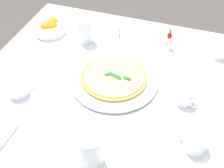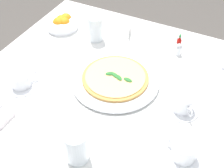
{
  "view_description": "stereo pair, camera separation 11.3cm",
  "coord_description": "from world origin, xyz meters",
  "px_view_note": "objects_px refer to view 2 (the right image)",
  "views": [
    {
      "loc": [
        -0.74,
        -0.26,
        1.54
      ],
      "look_at": [
        0.04,
        0.0,
        0.75
      ],
      "focal_mm": 47.52,
      "sensor_mm": 36.0,
      "label": 1
    },
    {
      "loc": [
        -0.7,
        -0.36,
        1.54
      ],
      "look_at": [
        0.04,
        0.0,
        0.75
      ],
      "focal_mm": 47.52,
      "sensor_mm": 36.0,
      "label": 2
    }
  ],
  "objects_px": {
    "pizza_plate": "(115,80)",
    "water_glass_left_edge": "(96,30)",
    "coffee_cup_center_back": "(183,103)",
    "pizza": "(115,77)",
    "coffee_cup_near_left": "(21,81)",
    "water_glass_far_right": "(77,148)",
    "citrus_bowl": "(62,23)",
    "menu_card": "(129,28)",
    "coffee_cup_far_left": "(184,151)",
    "hot_sauce_bottle": "(179,44)",
    "salt_shaker": "(178,42)",
    "pepper_shaker": "(179,50)"
  },
  "relations": [
    {
      "from": "pizza_plate",
      "to": "hot_sauce_bottle",
      "type": "xyz_separation_m",
      "value": [
        0.31,
        -0.16,
        0.02
      ]
    },
    {
      "from": "pizza",
      "to": "hot_sauce_bottle",
      "type": "bearing_deg",
      "value": -27.25
    },
    {
      "from": "water_glass_left_edge",
      "to": "salt_shaker",
      "type": "height_order",
      "value": "water_glass_left_edge"
    },
    {
      "from": "hot_sauce_bottle",
      "to": "pizza_plate",
      "type": "bearing_deg",
      "value": 152.72
    },
    {
      "from": "coffee_cup_center_back",
      "to": "water_glass_left_edge",
      "type": "distance_m",
      "value": 0.54
    },
    {
      "from": "pizza_plate",
      "to": "pizza",
      "type": "relative_size",
      "value": 1.33
    },
    {
      "from": "coffee_cup_center_back",
      "to": "pizza",
      "type": "bearing_deg",
      "value": 85.24
    },
    {
      "from": "pizza_plate",
      "to": "coffee_cup_center_back",
      "type": "relative_size",
      "value": 2.67
    },
    {
      "from": "water_glass_far_right",
      "to": "citrus_bowl",
      "type": "distance_m",
      "value": 0.74
    },
    {
      "from": "menu_card",
      "to": "water_glass_left_edge",
      "type": "bearing_deg",
      "value": 115.55
    },
    {
      "from": "pizza",
      "to": "menu_card",
      "type": "distance_m",
      "value": 0.35
    },
    {
      "from": "water_glass_far_right",
      "to": "water_glass_left_edge",
      "type": "bearing_deg",
      "value": 23.61
    },
    {
      "from": "pizza_plate",
      "to": "coffee_cup_near_left",
      "type": "height_order",
      "value": "coffee_cup_near_left"
    },
    {
      "from": "pizza",
      "to": "water_glass_left_edge",
      "type": "distance_m",
      "value": 0.3
    },
    {
      "from": "hot_sauce_bottle",
      "to": "menu_card",
      "type": "bearing_deg",
      "value": 84.15
    },
    {
      "from": "pizza_plate",
      "to": "water_glass_far_right",
      "type": "xyz_separation_m",
      "value": [
        -0.36,
        -0.05,
        0.04
      ]
    },
    {
      "from": "coffee_cup_far_left",
      "to": "salt_shaker",
      "type": "xyz_separation_m",
      "value": [
        0.55,
        0.19,
        -0.01
      ]
    },
    {
      "from": "pizza",
      "to": "salt_shaker",
      "type": "bearing_deg",
      "value": -23.86
    },
    {
      "from": "pizza_plate",
      "to": "water_glass_left_edge",
      "type": "height_order",
      "value": "water_glass_left_edge"
    },
    {
      "from": "coffee_cup_near_left",
      "to": "water_glass_left_edge",
      "type": "xyz_separation_m",
      "value": [
        0.4,
        -0.11,
        0.02
      ]
    },
    {
      "from": "water_glass_far_right",
      "to": "pepper_shaker",
      "type": "relative_size",
      "value": 2.08
    },
    {
      "from": "coffee_cup_near_left",
      "to": "citrus_bowl",
      "type": "distance_m",
      "value": 0.42
    },
    {
      "from": "coffee_cup_near_left",
      "to": "salt_shaker",
      "type": "xyz_separation_m",
      "value": [
        0.52,
        -0.46,
        -0.0
      ]
    },
    {
      "from": "water_glass_far_right",
      "to": "menu_card",
      "type": "bearing_deg",
      "value": 11.1
    },
    {
      "from": "salt_shaker",
      "to": "pepper_shaker",
      "type": "distance_m",
      "value": 0.06
    },
    {
      "from": "water_glass_left_edge",
      "to": "water_glass_far_right",
      "type": "bearing_deg",
      "value": -156.39
    },
    {
      "from": "pizza",
      "to": "coffee_cup_center_back",
      "type": "height_order",
      "value": "coffee_cup_center_back"
    },
    {
      "from": "coffee_cup_near_left",
      "to": "coffee_cup_center_back",
      "type": "xyz_separation_m",
      "value": [
        0.16,
        -0.59,
        0.0
      ]
    },
    {
      "from": "citrus_bowl",
      "to": "water_glass_left_edge",
      "type": "bearing_deg",
      "value": -93.05
    },
    {
      "from": "pizza",
      "to": "pepper_shaker",
      "type": "bearing_deg",
      "value": -31.06
    },
    {
      "from": "pizza_plate",
      "to": "water_glass_left_edge",
      "type": "relative_size",
      "value": 2.99
    },
    {
      "from": "coffee_cup_near_left",
      "to": "citrus_bowl",
      "type": "relative_size",
      "value": 0.87
    },
    {
      "from": "pizza_plate",
      "to": "pizza",
      "type": "height_order",
      "value": "pizza"
    },
    {
      "from": "water_glass_left_edge",
      "to": "citrus_bowl",
      "type": "xyz_separation_m",
      "value": [
        0.01,
        0.19,
        -0.02
      ]
    },
    {
      "from": "coffee_cup_near_left",
      "to": "coffee_cup_center_back",
      "type": "bearing_deg",
      "value": -74.94
    },
    {
      "from": "coffee_cup_center_back",
      "to": "salt_shaker",
      "type": "relative_size",
      "value": 2.31
    },
    {
      "from": "pizza",
      "to": "coffee_cup_far_left",
      "type": "xyz_separation_m",
      "value": [
        -0.21,
        -0.34,
        0.01
      ]
    },
    {
      "from": "pizza",
      "to": "coffee_cup_center_back",
      "type": "bearing_deg",
      "value": -94.76
    },
    {
      "from": "coffee_cup_near_left",
      "to": "water_glass_far_right",
      "type": "distance_m",
      "value": 0.4
    },
    {
      "from": "citrus_bowl",
      "to": "menu_card",
      "type": "relative_size",
      "value": 1.73
    },
    {
      "from": "citrus_bowl",
      "to": "salt_shaker",
      "type": "distance_m",
      "value": 0.56
    },
    {
      "from": "coffee_cup_center_back",
      "to": "menu_card",
      "type": "bearing_deg",
      "value": 45.74
    },
    {
      "from": "pizza_plate",
      "to": "menu_card",
      "type": "xyz_separation_m",
      "value": [
        0.33,
        0.09,
        0.02
      ]
    },
    {
      "from": "pizza",
      "to": "menu_card",
      "type": "relative_size",
      "value": 3.01
    },
    {
      "from": "coffee_cup_near_left",
      "to": "pepper_shaker",
      "type": "distance_m",
      "value": 0.67
    },
    {
      "from": "coffee_cup_center_back",
      "to": "hot_sauce_bottle",
      "type": "relative_size",
      "value": 1.57
    },
    {
      "from": "pizza",
      "to": "coffee_cup_center_back",
      "type": "relative_size",
      "value": 2.01
    },
    {
      "from": "citrus_bowl",
      "to": "hot_sauce_bottle",
      "type": "relative_size",
      "value": 1.81
    },
    {
      "from": "salt_shaker",
      "to": "water_glass_far_right",
      "type": "bearing_deg",
      "value": 171.63
    },
    {
      "from": "coffee_cup_far_left",
      "to": "water_glass_far_right",
      "type": "bearing_deg",
      "value": 116.63
    }
  ]
}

